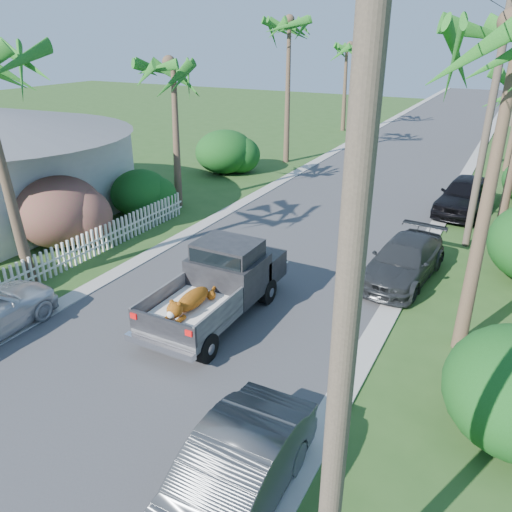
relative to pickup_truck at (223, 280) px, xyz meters
The scene contains 18 objects.
ground 4.65m from the pickup_truck, 91.50° to the right, with size 120.00×120.00×0.00m, color #2B4F1D.
road 20.49m from the pickup_truck, 90.33° to the left, with size 8.00×100.00×0.02m, color #38383A.
curb_left 20.96m from the pickup_truck, 102.19° to the left, with size 0.60×100.00×0.06m, color #A5A39E.
curb_right 20.91m from the pickup_truck, 78.45° to the left, with size 0.60×100.00×0.06m, color #A5A39E.
pickup_truck is the anchor object (origin of this frame).
parked_car_rn 6.58m from the pickup_truck, 57.69° to the right, with size 1.46×4.18×1.38m, color #313336.
parked_car_rm 6.03m from the pickup_truck, 48.24° to the left, with size 1.80×4.42×1.28m, color #2A2C2E.
parked_car_rf 13.31m from the pickup_truck, 68.49° to the left, with size 1.87×4.66×1.59m, color black.
palm_l_b 11.40m from the pickup_truck, 132.84° to the left, with size 4.40×4.40×7.40m.
palm_l_c 19.75m from the pickup_truck, 109.31° to the left, with size 4.40×4.40×9.20m.
palm_l_d 30.68m from the pickup_truck, 102.66° to the left, with size 4.40×4.40×7.70m.
shrub_l_b 8.06m from the pickup_truck, 169.55° to the left, with size 3.00×3.30×2.60m, color #A91848.
shrub_l_c 9.29m from the pickup_truck, 144.01° to the left, with size 2.40×2.64×2.00m, color #144714.
shrub_l_d 15.72m from the pickup_truck, 121.10° to the left, with size 3.20×3.52×2.40m, color #144714.
picket_fence 6.21m from the pickup_truck, behind, with size 0.10×11.00×1.00m, color white.
utility_pole_a 9.26m from the pickup_truck, 50.03° to the right, with size 1.60×0.26×9.00m.
utility_pole_b 10.70m from the pickup_truck, 57.06° to the left, with size 1.60×0.26×9.00m.
utility_pole_c 24.36m from the pickup_truck, 76.85° to the left, with size 1.60×0.26×9.00m.
Camera 1 is at (6.74, -5.97, 7.28)m, focal length 35.00 mm.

